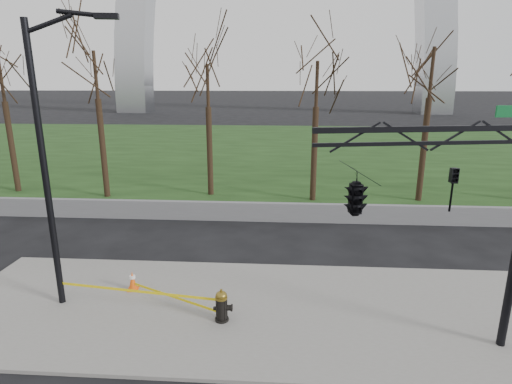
# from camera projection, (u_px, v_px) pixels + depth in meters

# --- Properties ---
(ground) EXTENTS (500.00, 500.00, 0.00)m
(ground) POSITION_uv_depth(u_px,v_px,m) (257.00, 312.00, 12.00)
(ground) COLOR black
(ground) RESTS_ON ground
(sidewalk) EXTENTS (18.00, 6.00, 0.10)m
(sidewalk) POSITION_uv_depth(u_px,v_px,m) (257.00, 310.00, 11.99)
(sidewalk) COLOR slate
(sidewalk) RESTS_ON ground
(grass_strip) EXTENTS (120.00, 40.00, 0.06)m
(grass_strip) POSITION_uv_depth(u_px,v_px,m) (276.00, 148.00, 40.88)
(grass_strip) COLOR black
(grass_strip) RESTS_ON ground
(guardrail) EXTENTS (60.00, 0.30, 0.90)m
(guardrail) POSITION_uv_depth(u_px,v_px,m) (268.00, 212.00, 19.59)
(guardrail) COLOR #59595B
(guardrail) RESTS_ON ground
(tree_row) EXTENTS (44.87, 4.00, 8.87)m
(tree_row) POSITION_uv_depth(u_px,v_px,m) (261.00, 119.00, 22.43)
(tree_row) COLOR black
(tree_row) RESTS_ON ground
(fire_hydrant) EXTENTS (0.57, 0.38, 0.94)m
(fire_hydrant) POSITION_uv_depth(u_px,v_px,m) (222.00, 306.00, 11.28)
(fire_hydrant) COLOR black
(fire_hydrant) RESTS_ON sidewalk
(traffic_cone) EXTENTS (0.36, 0.36, 0.62)m
(traffic_cone) POSITION_uv_depth(u_px,v_px,m) (133.00, 281.00, 12.98)
(traffic_cone) COLOR #EC510C
(traffic_cone) RESTS_ON sidewalk
(street_light) EXTENTS (2.37, 0.60, 8.21)m
(street_light) POSITION_uv_depth(u_px,v_px,m) (51.00, 149.00, 11.16)
(street_light) COLOR black
(street_light) RESTS_ON ground
(traffic_signal_mast) EXTENTS (5.03, 2.54, 6.00)m
(traffic_signal_mast) POSITION_uv_depth(u_px,v_px,m) (390.00, 192.00, 8.95)
(traffic_signal_mast) COLOR black
(traffic_signal_mast) RESTS_ON ground
(caution_tape) EXTENTS (4.89, 1.53, 0.47)m
(caution_tape) POSITION_uv_depth(u_px,v_px,m) (153.00, 294.00, 11.90)
(caution_tape) COLOR yellow
(caution_tape) RESTS_ON ground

